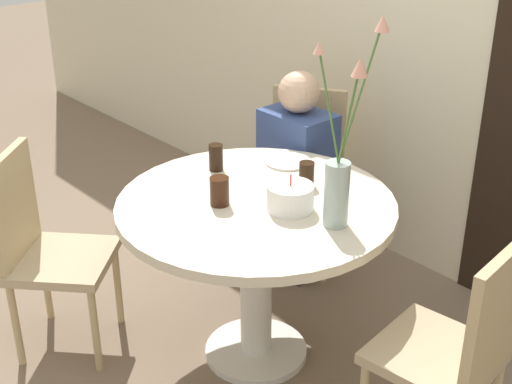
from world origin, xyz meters
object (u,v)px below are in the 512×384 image
chair_far_back (304,167)px  flower_vase (341,169)px  side_plate (288,161)px  drink_glass_1 (216,158)px  chair_right_flank (460,345)px  drink_glass_2 (307,174)px  chair_near_front (42,242)px  birthday_cake (290,197)px  drink_glass_0 (220,191)px  person_guest (297,181)px

chair_far_back → flower_vase: (0.83, -0.67, 0.46)m
side_plate → drink_glass_1: bearing=-117.4°
chair_right_flank → drink_glass_2: (-0.87, 0.14, 0.29)m
chair_far_back → drink_glass_2: 0.78m
chair_near_front → birthday_cake: (0.81, 0.66, 0.29)m
drink_glass_0 → drink_glass_2: bearing=74.6°
chair_right_flank → birthday_cake: (-0.76, -0.06, 0.29)m
chair_near_front → flower_vase: flower_vase is taller
chair_right_flank → person_guest: size_ratio=0.85×
drink_glass_0 → flower_vase: bearing=27.3°
chair_right_flank → flower_vase: 0.72m
chair_far_back → person_guest: size_ratio=0.85×
drink_glass_1 → person_guest: 0.64m
person_guest → drink_glass_2: bearing=-41.5°
chair_right_flank → drink_glass_1: 1.27m
chair_right_flank → drink_glass_2: 0.92m
flower_vase → person_guest: 1.03m
flower_vase → drink_glass_1: size_ratio=6.48×
flower_vase → drink_glass_0: bearing=-152.7°
flower_vase → side_plate: size_ratio=3.70×
chair_far_back → drink_glass_1: bearing=-110.6°
chair_far_back → person_guest: 0.16m
birthday_cake → flower_vase: 0.27m
person_guest → chair_far_back: bearing=122.2°
chair_right_flank → side_plate: chair_right_flank is taller
chair_near_front → drink_glass_0: (0.59, 0.48, 0.30)m
birthday_cake → drink_glass_1: (-0.48, 0.02, 0.01)m
chair_near_front → birthday_cake: bearing=-93.1°
chair_far_back → chair_near_front: size_ratio=1.00×
birthday_cake → side_plate: bearing=136.8°
chair_near_front → chair_far_back: bearing=-50.1°
chair_right_flank → drink_glass_2: size_ratio=8.90×
side_plate → drink_glass_1: 0.33m
chair_far_back → chair_near_front: same height
chair_near_front → flower_vase: 1.32m
chair_near_front → side_plate: bearing=-68.6°
chair_near_front → drink_glass_2: 1.14m
chair_far_back → drink_glass_2: chair_far_back is taller
chair_right_flank → drink_glass_2: chair_right_flank is taller
drink_glass_0 → drink_glass_2: drink_glass_0 is taller
chair_right_flank → person_guest: (-1.29, 0.52, -0.01)m
chair_far_back → person_guest: bearing=-90.0°
side_plate → drink_glass_2: bearing=-26.2°
chair_far_back → drink_glass_2: bearing=-77.3°
flower_vase → drink_glass_0: flower_vase is taller
drink_glass_0 → drink_glass_2: 0.39m
chair_right_flank → side_plate: (-1.09, 0.25, 0.24)m
chair_far_back → birthday_cake: bearing=-81.2°
chair_near_front → drink_glass_1: chair_near_front is taller
flower_vase → drink_glass_2: (-0.32, 0.16, -0.17)m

